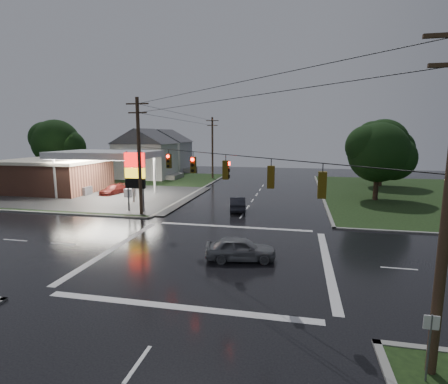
% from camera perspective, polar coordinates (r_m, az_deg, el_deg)
% --- Properties ---
extents(ground, '(120.00, 120.00, 0.00)m').
position_cam_1_polar(ground, '(22.80, -1.60, -10.22)').
color(ground, black).
rests_on(ground, ground).
extents(grass_nw, '(36.00, 36.00, 0.08)m').
position_cam_1_polar(grass_nw, '(56.75, -21.33, 1.09)').
color(grass_nw, black).
rests_on(grass_nw, ground).
extents(gas_station, '(26.20, 18.00, 5.60)m').
position_cam_1_polar(gas_station, '(51.16, -25.04, 2.83)').
color(gas_station, '#2D2D2D').
rests_on(gas_station, ground).
extents(pylon_sign, '(2.00, 0.35, 6.00)m').
position_cam_1_polar(pylon_sign, '(35.21, -14.34, 3.19)').
color(pylon_sign, '#59595E').
rests_on(pylon_sign, ground).
extents(utility_pole_nw, '(2.20, 0.32, 11.00)m').
position_cam_1_polar(utility_pole_nw, '(33.74, -13.68, 5.87)').
color(utility_pole_nw, '#382619').
rests_on(utility_pole_nw, ground).
extents(utility_pole_n, '(2.20, 0.32, 10.50)m').
position_cam_1_polar(utility_pole_n, '(60.68, -1.90, 7.38)').
color(utility_pole_n, '#382619').
rests_on(utility_pole_n, ground).
extents(traffic_signals, '(26.87, 26.87, 1.47)m').
position_cam_1_polar(traffic_signals, '(21.48, -1.64, 6.26)').
color(traffic_signals, black).
rests_on(traffic_signals, ground).
extents(house_near, '(11.05, 8.48, 8.60)m').
position_cam_1_polar(house_near, '(62.62, -12.63, 6.25)').
color(house_near, silver).
rests_on(house_near, ground).
extents(house_far, '(11.05, 8.48, 8.60)m').
position_cam_1_polar(house_far, '(74.05, -9.46, 6.82)').
color(house_far, silver).
rests_on(house_far, ground).
extents(tree_nw_behind, '(8.93, 7.60, 10.00)m').
position_cam_1_polar(tree_nw_behind, '(64.06, -25.61, 7.21)').
color(tree_nw_behind, black).
rests_on(tree_nw_behind, ground).
extents(tree_ne_near, '(7.99, 6.80, 8.98)m').
position_cam_1_polar(tree_ne_near, '(43.85, 24.07, 5.89)').
color(tree_ne_near, black).
rests_on(tree_ne_near, ground).
extents(tree_ne_far, '(8.46, 7.20, 9.80)m').
position_cam_1_polar(tree_ne_far, '(56.18, 24.63, 7.09)').
color(tree_ne_far, black).
rests_on(tree_ne_far, ground).
extents(car_north, '(2.29, 4.53, 1.42)m').
position_cam_1_polar(car_north, '(35.37, 2.21, -1.90)').
color(car_north, black).
rests_on(car_north, ground).
extents(car_crossing, '(4.55, 2.51, 1.47)m').
position_cam_1_polar(car_crossing, '(21.70, 2.72, -9.22)').
color(car_crossing, slate).
rests_on(car_crossing, ground).
extents(car_pump, '(2.63, 4.62, 1.26)m').
position_cam_1_polar(car_pump, '(46.98, -17.56, 0.40)').
color(car_pump, '#511512').
rests_on(car_pump, ground).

